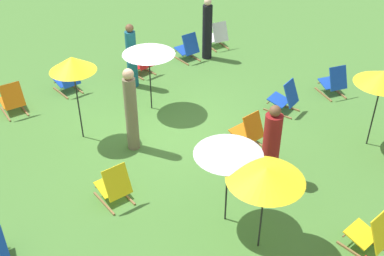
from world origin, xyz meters
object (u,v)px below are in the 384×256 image
(umbrella_5, at_px, (149,49))
(deckchair_4, at_px, (188,48))
(umbrella_0, at_px, (266,174))
(umbrella_3, at_px, (229,148))
(deckchair_0, at_px, (142,62))
(umbrella_2, at_px, (72,64))
(person_2, at_px, (132,57))
(deckchair_5, at_px, (67,79))
(deckchair_13, at_px, (248,132))
(deckchair_12, at_px, (218,36))
(umbrella_1, at_px, (383,77))
(deckchair_6, at_px, (371,235))
(person_1, at_px, (207,30))
(deckchair_15, at_px, (285,98))
(person_3, at_px, (131,111))
(deckchair_7, at_px, (12,100))
(deckchair_3, at_px, (114,186))
(person_0, at_px, (271,146))
(deckchair_14, at_px, (334,82))

(umbrella_5, bearing_deg, deckchair_4, -144.94)
(umbrella_0, relative_size, umbrella_3, 0.98)
(deckchair_0, xyz_separation_m, umbrella_2, (2.74, 1.82, 1.44))
(person_2, bearing_deg, umbrella_3, -167.73)
(deckchair_5, bearing_deg, deckchair_13, 110.37)
(deckchair_12, relative_size, umbrella_1, 0.46)
(umbrella_3, bearing_deg, deckchair_6, 124.73)
(person_1, bearing_deg, deckchair_0, -121.10)
(deckchair_15, height_order, umbrella_3, umbrella_3)
(deckchair_0, xyz_separation_m, person_3, (2.04, 2.86, 0.56))
(deckchair_7, xyz_separation_m, deckchair_12, (-6.44, -0.01, 0.00))
(deckchair_5, xyz_separation_m, umbrella_2, (0.66, 2.11, 1.44))
(deckchair_5, xyz_separation_m, deckchair_7, (1.51, 0.18, 0.00))
(deckchair_6, bearing_deg, umbrella_3, -59.66)
(umbrella_0, relative_size, person_1, 0.92)
(person_2, bearing_deg, deckchair_13, -145.97)
(umbrella_3, bearing_deg, deckchair_3, -50.61)
(deckchair_13, relative_size, umbrella_2, 0.42)
(deckchair_5, distance_m, person_0, 5.91)
(deckchair_7, xyz_separation_m, umbrella_1, (-5.71, 5.99, 1.28))
(deckchair_12, distance_m, umbrella_3, 7.65)
(deckchair_12, bearing_deg, deckchair_14, 105.81)
(umbrella_3, distance_m, person_0, 1.70)
(umbrella_1, distance_m, person_1, 5.67)
(deckchair_5, relative_size, umbrella_1, 0.46)
(person_2, distance_m, person_3, 2.86)
(umbrella_2, bearing_deg, deckchair_12, -160.77)
(deckchair_3, height_order, person_2, person_2)
(deckchair_5, height_order, umbrella_1, umbrella_1)
(deckchair_0, bearing_deg, person_2, 31.77)
(deckchair_0, bearing_deg, umbrella_1, 103.79)
(umbrella_2, bearing_deg, person_0, 122.80)
(deckchair_7, distance_m, umbrella_5, 3.54)
(deckchair_7, height_order, person_3, person_3)
(deckchair_14, xyz_separation_m, person_0, (3.71, 1.39, 0.41))
(deckchair_13, bearing_deg, umbrella_1, 140.97)
(umbrella_2, distance_m, umbrella_5, 1.94)
(deckchair_4, relative_size, person_1, 0.46)
(umbrella_3, relative_size, person_0, 1.01)
(deckchair_0, height_order, deckchair_6, same)
(umbrella_1, xyz_separation_m, person_3, (4.15, -3.02, -0.72))
(deckchair_3, relative_size, umbrella_5, 0.48)
(umbrella_3, bearing_deg, person_2, -104.28)
(umbrella_0, relative_size, umbrella_2, 0.84)
(deckchair_13, height_order, person_2, person_2)
(deckchair_13, xyz_separation_m, deckchair_15, (-1.70, -0.52, 0.00))
(deckchair_0, distance_m, deckchair_14, 5.15)
(deckchair_12, height_order, umbrella_5, umbrella_5)
(deckchair_12, bearing_deg, deckchair_15, 83.24)
(deckchair_12, bearing_deg, deckchair_3, 45.05)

